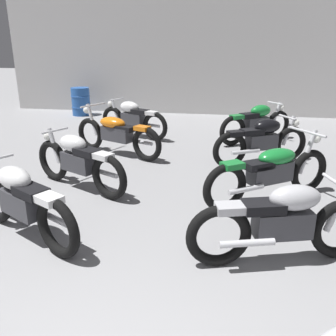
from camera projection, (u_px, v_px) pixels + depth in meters
back_wall at (207, 55)px, 11.03m from camera, size 12.83×0.24×3.60m
motorcycle_left_row_1 at (22, 201)px, 4.09m from camera, size 1.78×1.04×0.88m
motorcycle_left_row_2 at (78, 160)px, 5.49m from camera, size 1.81×0.99×0.88m
motorcycle_left_row_3 at (116, 133)px, 7.20m from camera, size 2.02×1.06×0.97m
motorcycle_left_row_4 at (133, 118)px, 8.60m from camera, size 1.84×0.91×0.88m
motorcycle_right_row_1 at (284, 221)px, 3.62m from camera, size 1.92×0.73×0.88m
motorcycle_right_row_2 at (271, 171)px, 5.06m from camera, size 1.84×1.34×0.97m
motorcycle_right_row_3 at (262, 140)px, 6.63m from camera, size 1.78×1.05×0.88m
motorcycle_right_row_4 at (257, 122)px, 8.13m from camera, size 1.64×1.27×0.88m
oil_drum at (81, 101)px, 11.24m from camera, size 0.59×0.59×0.85m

